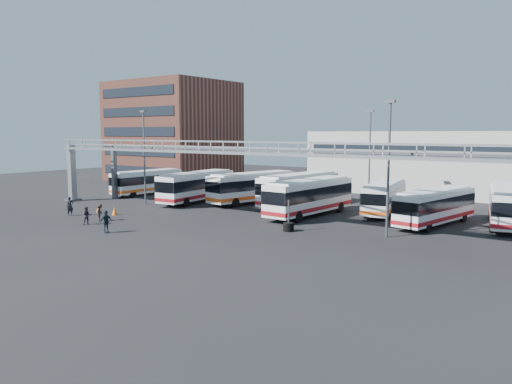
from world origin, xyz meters
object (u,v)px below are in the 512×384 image
Objects in this scene: pedestrian_a at (70,206)px; cone_left at (99,208)px; bus_3 at (253,186)px; bus_8 at (506,205)px; light_pole_back at (370,152)px; pedestrian_c at (100,212)px; bus_4 at (299,188)px; bus_7 at (435,206)px; light_pole_mid at (389,161)px; bus_6 at (385,196)px; bus_5 at (310,196)px; tire_stack at (288,226)px; bus_2 at (197,185)px; cone_right at (114,211)px; light_pole_left at (144,152)px; pedestrian_d at (106,222)px; pedestrian_b at (87,216)px; bus_0 at (147,181)px.

pedestrian_a is 2.53× the size of cone_left.
bus_8 is (25.37, 1.50, -0.07)m from bus_3.
light_pole_back is 13.22m from bus_3.
pedestrian_c is at bearing -122.89° from light_pole_back.
bus_4 is at bearing 47.35° from cone_left.
pedestrian_c is at bearing -159.69° from bus_8.
pedestrian_a is (-29.42, -15.31, -0.80)m from bus_7.
pedestrian_c is (-29.60, -18.69, -1.05)m from bus_8.
light_pole_mid is 6.57× the size of pedestrian_c.
light_pole_mid reaches higher than bus_8.
bus_6 is (9.25, 0.60, -0.23)m from bus_4.
bus_4 reaches higher than pedestrian_a.
bus_3 is at bearing 155.40° from light_pole_mid.
bus_3 is at bearing 175.69° from bus_6.
light_pole_mid is 8.17m from bus_7.
bus_5 is 8.01m from tire_stack.
light_pole_mid is at bearing -19.12° from bus_2.
tire_stack is (17.75, 3.09, 0.03)m from cone_right.
pedestrian_c is (4.80, -9.50, -4.95)m from light_pole_left.
light_pole_mid is 17.00m from light_pole_back.
pedestrian_c is 5.69m from pedestrian_d.
pedestrian_b is 17.28m from tire_stack.
bus_3 is 16.34m from tire_stack.
bus_6 reaches higher than tire_stack.
pedestrian_a is at bearing -65.74° from bus_0.
light_pole_mid is 0.87× the size of bus_4.
bus_0 is 16.22m from cone_right.
bus_3 is 25.42m from bus_8.
bus_5 is 20.86m from cone_left.
light_pole_mid is at bearing -24.48° from bus_5.
pedestrian_c is (11.53, -15.76, -0.92)m from bus_0.
bus_8 reaches higher than cone_right.
bus_8 is at bearing 5.47° from bus_4.
bus_4 is at bearing 172.97° from bus_6.
bus_8 is (14.40, -4.82, -3.90)m from light_pole_back.
tire_stack reaches higher than cone_left.
bus_5 is (4.03, -4.75, -0.01)m from bus_4.
bus_7 is at bearing -3.33° from bus_2.
light_pole_mid is 0.97× the size of bus_6.
light_pole_mid is at bearing -11.12° from bus_0.
pedestrian_b is at bearing -156.79° from bus_8.
bus_4 is 6.41× the size of pedestrian_a.
pedestrian_b is 1.84m from pedestrian_c.
bus_2 is 15.03m from bus_5.
bus_0 is at bearing 164.55° from bus_2.
bus_0 reaches higher than pedestrian_d.
pedestrian_b is at bearing -54.60° from bus_0.
bus_6 reaches higher than bus_7.
bus_0 is 10.28m from bus_2.
light_pole_left reaches higher than pedestrian_c.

